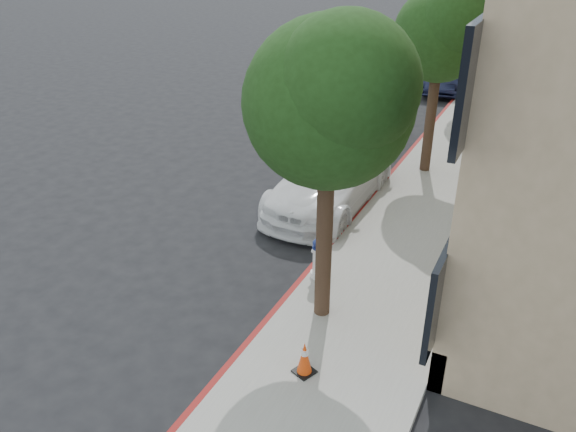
{
  "coord_description": "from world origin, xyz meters",
  "views": [
    {
      "loc": [
        6.2,
        -10.17,
        6.75
      ],
      "look_at": [
        1.26,
        -0.15,
        1.0
      ],
      "focal_mm": 35.0,
      "sensor_mm": 36.0,
      "label": 1
    }
  ],
  "objects_px": {
    "traffic_cone": "(305,358)",
    "police_car": "(331,177)",
    "fire_hydrant": "(319,258)",
    "parked_car_far": "(445,73)",
    "parked_car_mid": "(352,122)"
  },
  "relations": [
    {
      "from": "police_car",
      "to": "traffic_cone",
      "type": "distance_m",
      "value": 6.84
    },
    {
      "from": "parked_car_mid",
      "to": "traffic_cone",
      "type": "distance_m",
      "value": 11.74
    },
    {
      "from": "police_car",
      "to": "fire_hydrant",
      "type": "relative_size",
      "value": 5.93
    },
    {
      "from": "police_car",
      "to": "parked_car_far",
      "type": "bearing_deg",
      "value": 90.01
    },
    {
      "from": "parked_car_far",
      "to": "traffic_cone",
      "type": "bearing_deg",
      "value": -90.85
    },
    {
      "from": "fire_hydrant",
      "to": "parked_car_far",
      "type": "bearing_deg",
      "value": 118.0
    },
    {
      "from": "police_car",
      "to": "traffic_cone",
      "type": "bearing_deg",
      "value": -70.85
    },
    {
      "from": "police_car",
      "to": "traffic_cone",
      "type": "xyz_separation_m",
      "value": [
        2.19,
        -6.47,
        -0.33
      ]
    },
    {
      "from": "parked_car_mid",
      "to": "parked_car_far",
      "type": "distance_m",
      "value": 8.96
    },
    {
      "from": "traffic_cone",
      "to": "police_car",
      "type": "bearing_deg",
      "value": 108.72
    },
    {
      "from": "parked_car_far",
      "to": "traffic_cone",
      "type": "xyz_separation_m",
      "value": [
        2.09,
        -20.11,
        -0.31
      ]
    },
    {
      "from": "fire_hydrant",
      "to": "police_car",
      "type": "bearing_deg",
      "value": 132.83
    },
    {
      "from": "parked_car_mid",
      "to": "traffic_cone",
      "type": "relative_size",
      "value": 7.21
    },
    {
      "from": "fire_hydrant",
      "to": "traffic_cone",
      "type": "height_order",
      "value": "fire_hydrant"
    },
    {
      "from": "police_car",
      "to": "fire_hydrant",
      "type": "distance_m",
      "value": 3.92
    }
  ]
}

